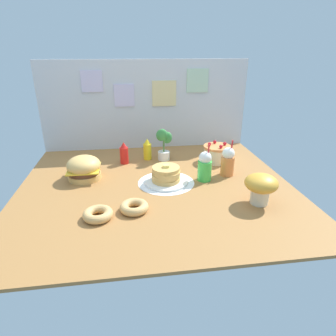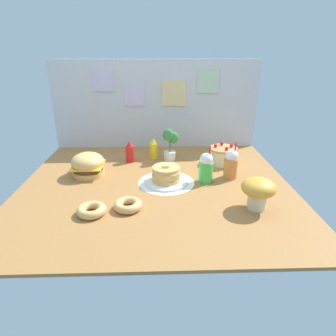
{
  "view_description": "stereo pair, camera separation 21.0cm",
  "coord_description": "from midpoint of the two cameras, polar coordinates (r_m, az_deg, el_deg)",
  "views": [
    {
      "loc": [
        -18.08,
        -190.82,
        93.84
      ],
      "look_at": [
        9.19,
        1.55,
        12.45
      ],
      "focal_mm": 30.71,
      "sensor_mm": 36.0,
      "label": 1
    },
    {
      "loc": [
        2.88,
        -192.64,
        93.84
      ],
      "look_at": [
        9.19,
        1.55,
        12.45
      ],
      "focal_mm": 30.71,
      "sensor_mm": 36.0,
      "label": 2
    }
  ],
  "objects": [
    {
      "name": "cream_soda_cup",
      "position": [
        2.17,
        4.57,
        0.28
      ],
      "size": [
        10.61,
        10.61,
        28.93
      ],
      "color": "green",
      "rests_on": "ground_plane"
    },
    {
      "name": "layer_cake",
      "position": [
        2.56,
        7.36,
        2.85
      ],
      "size": [
        24.08,
        24.08,
        17.56
      ],
      "color": "beige",
      "rests_on": "ground_plane"
    },
    {
      "name": "back_wall",
      "position": [
        2.86,
        -6.54,
        12.35
      ],
      "size": [
        198.78,
        4.2,
        84.63
      ],
      "color": "silver",
      "rests_on": "ground_plane"
    },
    {
      "name": "potted_plant",
      "position": [
        2.56,
        -3.24,
        4.95
      ],
      "size": [
        13.99,
        11.44,
        29.43
      ],
      "color": "white",
      "rests_on": "ground_plane"
    },
    {
      "name": "donut_chocolate",
      "position": [
        1.82,
        -10.08,
        -7.68
      ],
      "size": [
        17.95,
        17.95,
        5.4
      ],
      "color": "tan",
      "rests_on": "ground_plane"
    },
    {
      "name": "orange_float_cup",
      "position": [
        2.28,
        9.22,
        1.23
      ],
      "size": [
        10.61,
        10.61,
        28.96
      ],
      "color": "orange",
      "rests_on": "ground_plane"
    },
    {
      "name": "doily_mat",
      "position": [
        2.16,
        -3.16,
        -2.94
      ],
      "size": [
        42.46,
        42.46,
        0.4
      ],
      "primitive_type": "cylinder",
      "color": "white",
      "rests_on": "ground_plane"
    },
    {
      "name": "mushroom_stool",
      "position": [
        1.89,
        14.99,
        -3.52
      ],
      "size": [
        21.23,
        21.23,
        20.26
      ],
      "color": "beige",
      "rests_on": "ground_plane"
    },
    {
      "name": "pancake_stack",
      "position": [
        2.14,
        -3.2,
        -1.62
      ],
      "size": [
        32.81,
        32.81,
        14.18
      ],
      "color": "white",
      "rests_on": "doily_mat"
    },
    {
      "name": "mustard_bottle",
      "position": [
        2.61,
        -6.43,
        3.59
      ],
      "size": [
        7.33,
        7.33,
        19.3
      ],
      "color": "yellow",
      "rests_on": "ground_plane"
    },
    {
      "name": "donut_pink_glaze",
      "position": [
        1.8,
        -17.08,
        -8.82
      ],
      "size": [
        17.95,
        17.95,
        5.4
      ],
      "color": "tan",
      "rests_on": "ground_plane"
    },
    {
      "name": "ketchup_bottle",
      "position": [
        2.54,
        -11.08,
        2.77
      ],
      "size": [
        7.33,
        7.33,
        19.3
      ],
      "color": "red",
      "rests_on": "ground_plane"
    },
    {
      "name": "ground_plane",
      "position": [
        2.14,
        -5.21,
        -3.67
      ],
      "size": [
        198.78,
        180.67,
        2.0
      ],
      "primitive_type": "cube",
      "color": "#9E6B38"
    },
    {
      "name": "burger",
      "position": [
        2.32,
        -18.87,
        -0.06
      ],
      "size": [
        25.59,
        25.59,
        18.45
      ],
      "color": "#DBA859",
      "rests_on": "ground_plane"
    }
  ]
}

